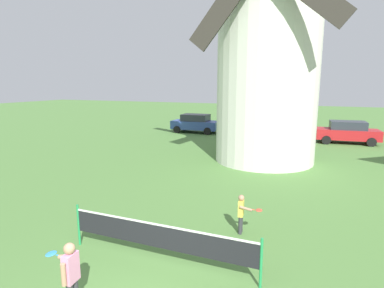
% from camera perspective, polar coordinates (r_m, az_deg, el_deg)
% --- Properties ---
extents(windmill, '(7.52, 5.95, 13.09)m').
position_cam_1_polar(windmill, '(17.59, 13.57, 18.81)').
color(windmill, silver).
rests_on(windmill, ground_plane).
extents(tennis_net, '(4.76, 0.06, 1.10)m').
position_cam_1_polar(tennis_net, '(7.68, -5.94, -16.10)').
color(tennis_net, '#238E4C').
rests_on(tennis_net, ground_plane).
extents(player_near, '(0.79, 0.49, 1.37)m').
position_cam_1_polar(player_near, '(6.60, -20.91, -20.76)').
color(player_near, '#333338').
rests_on(player_near, ground_plane).
extents(player_far, '(0.70, 0.43, 1.12)m').
position_cam_1_polar(player_far, '(9.17, 8.89, -11.86)').
color(player_far, '#333338').
rests_on(player_far, ground_plane).
extents(parked_car_blue, '(4.02, 1.94, 1.56)m').
position_cam_1_polar(parked_car_blue, '(27.27, 0.63, 3.76)').
color(parked_car_blue, '#334C99').
rests_on(parked_car_blue, ground_plane).
extents(parked_car_silver, '(4.38, 1.89, 1.56)m').
position_cam_1_polar(parked_car_silver, '(25.05, 13.33, 2.84)').
color(parked_car_silver, silver).
rests_on(parked_car_silver, ground_plane).
extents(parked_car_red, '(4.24, 2.17, 1.56)m').
position_cam_1_polar(parked_car_red, '(24.81, 25.98, 1.96)').
color(parked_car_red, red).
rests_on(parked_car_red, ground_plane).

